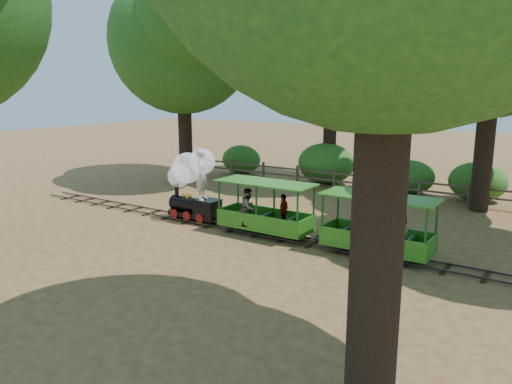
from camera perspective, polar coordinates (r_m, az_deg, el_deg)
The scene contains 13 objects.
ground at distance 16.74m, azimuth 0.42°, elevation -4.82°, with size 90.00×90.00×0.00m, color #A57547.
track at distance 16.72m, azimuth 0.42°, elevation -4.59°, with size 22.00×1.00×0.10m.
locomotive at distance 18.16m, azimuth -7.35°, elevation 1.52°, with size 2.38×1.14×2.74m.
carriage_front at distance 16.38m, azimuth 0.88°, elevation -2.44°, with size 3.27×1.37×1.70m.
carriage_rear at distance 14.83m, azimuth 13.71°, elevation -4.36°, with size 3.27×1.38×1.70m.
oak_nw at distance 26.21m, azimuth -8.34°, elevation 17.61°, with size 9.10×8.01×10.72m.
oak_nc at distance 25.72m, azimuth 8.91°, elevation 20.60°, with size 9.00×7.92×11.98m.
oak_ne at distance 21.38m, azimuth 25.70°, elevation 16.94°, with size 7.87×6.93×9.94m.
fence at distance 23.54m, azimuth 11.13°, elevation 1.34°, with size 18.10×0.10×1.00m.
shrub_west at distance 28.12m, azimuth -1.70°, elevation 3.74°, with size 2.31×1.78×1.60m, color #2D6B1E.
shrub_mid_w at distance 25.46m, azimuth 7.99°, elevation 3.27°, with size 2.96×2.28×2.05m, color #2D6B1E.
shrub_mid_e at distance 24.00m, azimuth 17.23°, elevation 1.68°, with size 2.21×1.70×1.53m, color #2D6B1E.
shrub_east at distance 23.37m, azimuth 23.99°, elevation 1.09°, with size 2.42×1.86×1.68m, color #2D6B1E.
Camera 1 is at (8.75, -13.43, 4.85)m, focal length 35.00 mm.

